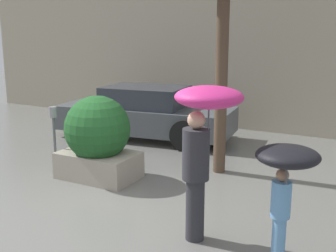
{
  "coord_description": "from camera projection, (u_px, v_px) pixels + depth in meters",
  "views": [
    {
      "loc": [
        3.84,
        -4.61,
        2.63
      ],
      "look_at": [
        0.49,
        1.6,
        1.05
      ],
      "focal_mm": 45.0,
      "sensor_mm": 36.0,
      "label": 1
    }
  ],
  "objects": [
    {
      "name": "parking_meter",
      "position": [
        54.0,
        126.0,
        7.88
      ],
      "size": [
        0.14,
        0.14,
        1.27
      ],
      "color": "#595B60",
      "rests_on": "ground"
    },
    {
      "name": "person_adult",
      "position": [
        203.0,
        129.0,
        5.12
      ],
      "size": [
        0.83,
        0.83,
        2.01
      ],
      "rotation": [
        0.0,
        0.0,
        0.12
      ],
      "color": "#2D2D33",
      "rests_on": "ground"
    },
    {
      "name": "building_facade",
      "position": [
        239.0,
        18.0,
        11.24
      ],
      "size": [
        18.0,
        0.3,
        6.0
      ],
      "color": "#9E937F",
      "rests_on": "ground"
    },
    {
      "name": "ground_plane",
      "position": [
        89.0,
        211.0,
        6.31
      ],
      "size": [
        40.0,
        40.0,
        0.0
      ],
      "primitive_type": "plane",
      "color": "slate"
    },
    {
      "name": "parked_car_near",
      "position": [
        146.0,
        114.0,
        10.62
      ],
      "size": [
        4.55,
        2.28,
        1.3
      ],
      "rotation": [
        0.0,
        0.0,
        1.69
      ],
      "color": "#4C5156",
      "rests_on": "ground"
    },
    {
      "name": "person_child",
      "position": [
        286.0,
        171.0,
        4.65
      ],
      "size": [
        0.7,
        0.7,
        1.42
      ],
      "rotation": [
        0.0,
        0.0,
        -0.93
      ],
      "color": "#669ED1",
      "rests_on": "ground"
    },
    {
      "name": "planter_box",
      "position": [
        98.0,
        138.0,
        7.6
      ],
      "size": [
        1.43,
        1.19,
        1.53
      ],
      "color": "#9E9384",
      "rests_on": "ground"
    }
  ]
}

